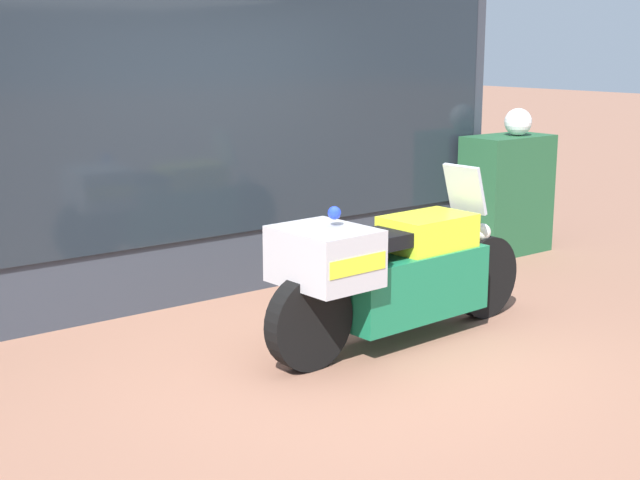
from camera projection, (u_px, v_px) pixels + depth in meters
name	position (u px, v px, depth m)	size (l,w,h in m)	color
ground_plane	(338.00, 360.00, 6.15)	(60.00, 60.00, 0.00)	#8E604C
shop_building	(145.00, 83.00, 7.07)	(6.73, 0.55, 3.64)	#333842
window_display	(219.00, 240.00, 7.79)	(5.54, 0.30, 1.85)	slate
paramedic_motorcycle	(390.00, 271.00, 6.34)	(2.45, 0.68, 1.24)	black
utility_cabinet	(506.00, 194.00, 9.16)	(0.92, 0.52, 1.21)	#235633
white_helmet	(518.00, 122.00, 8.99)	(0.28, 0.28, 0.28)	white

